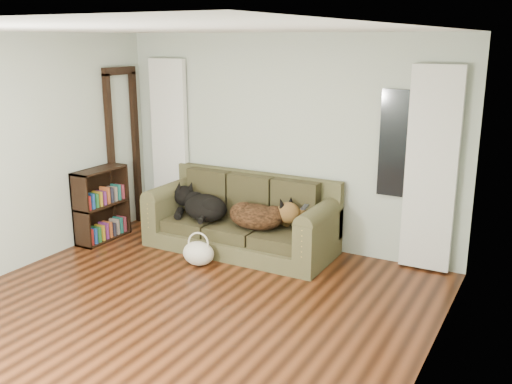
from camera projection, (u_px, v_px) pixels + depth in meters
The scene contains 14 objects.
floor at pixel (164, 323), 5.24m from camera, with size 5.00×5.00×0.00m, color black.
ceiling at pixel (151, 29), 4.56m from camera, with size 5.00×5.00×0.00m, color white.
wall_back at pixel (285, 142), 7.02m from camera, with size 4.50×0.04×2.60m, color #B0BEA9.
wall_right at pixel (423, 226), 3.86m from camera, with size 0.04×5.00×2.60m, color #B0BEA9.
curtain_left at pixel (170, 143), 7.78m from camera, with size 0.55×0.08×2.25m, color white.
curtain_right at pixel (431, 171), 6.16m from camera, with size 0.55×0.08×2.25m, color white.
window_pane at pixel (402, 144), 6.30m from camera, with size 0.50×0.03×1.20m, color black.
door_casing at pixel (124, 151), 7.72m from camera, with size 0.07×0.60×2.10m, color black.
sofa at pixel (240, 215), 6.95m from camera, with size 2.31×1.00×0.95m, color #4A4731.
dog_black_lab at pixel (203, 208), 7.13m from camera, with size 0.73×0.51×0.31m, color black.
dog_shepherd at pixel (260, 217), 6.74m from camera, with size 0.72×0.51×0.32m, color black.
tv_remote at pixel (305, 207), 6.29m from camera, with size 0.05×0.19×0.02m, color black.
tote_bag at pixel (198, 252), 6.55m from camera, with size 0.38×0.30×0.28m, color beige.
bookshelf at pixel (101, 202), 7.30m from camera, with size 0.28×0.75×0.94m, color black.
Camera 1 is at (3.01, -3.76, 2.53)m, focal length 40.00 mm.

